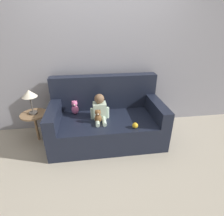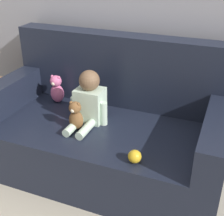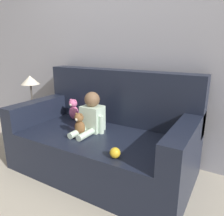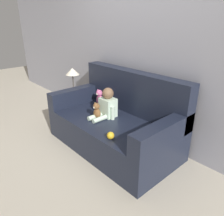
{
  "view_description": "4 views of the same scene",
  "coord_description": "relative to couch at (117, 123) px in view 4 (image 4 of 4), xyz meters",
  "views": [
    {
      "loc": [
        -0.24,
        -2.35,
        1.74
      ],
      "look_at": [
        0.06,
        -0.12,
        0.62
      ],
      "focal_mm": 28.0,
      "sensor_mm": 36.0,
      "label": 1
    },
    {
      "loc": [
        0.79,
        -1.79,
        1.55
      ],
      "look_at": [
        0.09,
        -0.06,
        0.57
      ],
      "focal_mm": 50.0,
      "sensor_mm": 36.0,
      "label": 2
    },
    {
      "loc": [
        1.08,
        -1.62,
        1.21
      ],
      "look_at": [
        0.13,
        -0.01,
        0.67
      ],
      "focal_mm": 35.0,
      "sensor_mm": 36.0,
      "label": 3
    },
    {
      "loc": [
        1.88,
        -1.7,
        1.61
      ],
      "look_at": [
        0.04,
        -0.04,
        0.58
      ],
      "focal_mm": 35.0,
      "sensor_mm": 36.0,
      "label": 4
    }
  ],
  "objects": [
    {
      "name": "person_baby",
      "position": [
        -0.11,
        -0.08,
        0.24
      ],
      "size": [
        0.28,
        0.36,
        0.39
      ],
      "color": "silver",
      "rests_on": "couch"
    },
    {
      "name": "toy_ball",
      "position": [
        0.36,
        -0.42,
        0.12
      ],
      "size": [
        0.08,
        0.08,
        0.08
      ],
      "color": "gold",
      "rests_on": "couch"
    },
    {
      "name": "side_table",
      "position": [
        -1.11,
        0.06,
        0.3
      ],
      "size": [
        0.39,
        0.39,
        0.86
      ],
      "color": "#93704C",
      "rests_on": "ground_plane"
    },
    {
      "name": "couch",
      "position": [
        0.0,
        0.0,
        0.0
      ],
      "size": [
        1.72,
        0.91,
        0.97
      ],
      "color": "black",
      "rests_on": "ground_plane"
    },
    {
      "name": "plush_toy_side",
      "position": [
        -0.49,
        0.11,
        0.2
      ],
      "size": [
        0.11,
        0.11,
        0.23
      ],
      "color": "#DB6699",
      "rests_on": "couch"
    },
    {
      "name": "wall_back",
      "position": [
        0.0,
        0.47,
        0.98
      ],
      "size": [
        8.0,
        0.05,
        2.6
      ],
      "color": "#93939E",
      "rests_on": "ground_plane"
    },
    {
      "name": "ground_plane",
      "position": [
        0.0,
        -0.07,
        -0.32
      ],
      "size": [
        12.0,
        12.0,
        0.0
      ],
      "primitive_type": "plane",
      "color": "#B7AD99"
    },
    {
      "name": "teddy_bear_brown",
      "position": [
        -0.14,
        -0.21,
        0.19
      ],
      "size": [
        0.1,
        0.1,
        0.21
      ],
      "color": "brown",
      "rests_on": "couch"
    }
  ]
}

